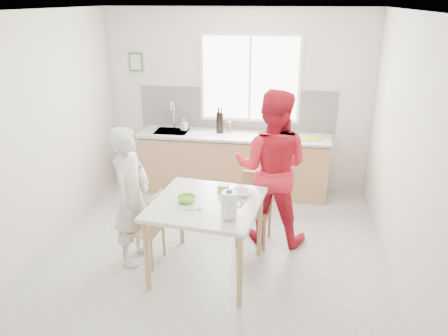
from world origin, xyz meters
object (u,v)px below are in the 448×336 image
object	(u,v)px
person_white	(131,197)
chair_far	(255,205)
person_red	(272,168)
bowl_white	(240,193)
bowl_green	(187,199)
milk_jug	(230,204)
chair_left	(148,225)
wine_bottle_a	(219,122)
dining_table	(207,209)
wine_bottle_b	(221,123)

from	to	relation	value
person_white	chair_far	bearing A→B (deg)	-56.11
person_red	bowl_white	world-z (taller)	person_red
bowl_green	milk_jug	xyz separation A→B (m)	(0.49, -0.29, 0.12)
chair_left	wine_bottle_a	distance (m)	2.25
chair_far	wine_bottle_a	world-z (taller)	wine_bottle_a
person_red	wine_bottle_a	size ratio (longest dim) A/B	5.86
dining_table	milk_jug	size ratio (longest dim) A/B	4.34
person_white	wine_bottle_b	bearing A→B (deg)	-10.24
wine_bottle_a	bowl_white	bearing A→B (deg)	-73.54
dining_table	milk_jug	xyz separation A→B (m)	(0.29, -0.31, 0.24)
chair_far	chair_left	bearing A→B (deg)	-141.83
person_white	bowl_green	distance (m)	0.67
person_red	milk_jug	distance (m)	1.19
person_white	chair_left	bearing A→B (deg)	-90.00
wine_bottle_a	wine_bottle_b	distance (m)	0.04
dining_table	bowl_green	world-z (taller)	bowl_green
person_red	bowl_green	xyz separation A→B (m)	(-0.82, -0.85, -0.07)
person_white	milk_jug	distance (m)	1.24
milk_jug	person_red	bearing A→B (deg)	80.52
wine_bottle_b	chair_left	bearing A→B (deg)	-102.20
bowl_green	milk_jug	world-z (taller)	milk_jug
person_white	wine_bottle_a	bearing A→B (deg)	-9.30
bowl_green	chair_far	bearing A→B (deg)	51.03
chair_far	person_white	size ratio (longest dim) A/B	0.54
milk_jug	wine_bottle_b	xyz separation A→B (m)	(-0.51, 2.53, 0.08)
bowl_white	wine_bottle_a	world-z (taller)	wine_bottle_a
person_red	wine_bottle_a	bearing A→B (deg)	-50.94
wine_bottle_a	dining_table	bearing A→B (deg)	-83.24
bowl_green	wine_bottle_a	distance (m)	2.24
chair_far	bowl_white	size ratio (longest dim) A/B	4.26
milk_jug	bowl_green	bearing A→B (deg)	156.35
wine_bottle_b	chair_far	bearing A→B (deg)	-65.34
chair_far	milk_jug	size ratio (longest dim) A/B	3.08
dining_table	person_red	distance (m)	1.05
bowl_green	bowl_white	world-z (taller)	bowl_green
chair_far	person_white	distance (m)	1.50
dining_table	bowl_green	distance (m)	0.24
milk_jug	bowl_white	bearing A→B (deg)	92.62
dining_table	person_white	world-z (taller)	person_white
person_white	wine_bottle_a	xyz separation A→B (m)	(0.60, 2.10, 0.29)
person_red	wine_bottle_b	size ratio (longest dim) A/B	6.25
chair_far	wine_bottle_a	xyz separation A→B (m)	(-0.70, 1.43, 0.61)
chair_left	wine_bottle_b	world-z (taller)	wine_bottle_b
dining_table	wine_bottle_a	bearing A→B (deg)	96.76
bowl_green	bowl_white	xyz separation A→B (m)	(0.53, 0.24, -0.01)
chair_far	dining_table	bearing A→B (deg)	-113.24
chair_left	wine_bottle_b	xyz separation A→B (m)	(0.46, 2.13, 0.61)
chair_left	person_red	world-z (taller)	person_red
bowl_white	wine_bottle_a	xyz separation A→B (m)	(-0.59, 1.99, 0.22)
chair_far	bowl_green	distance (m)	1.10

